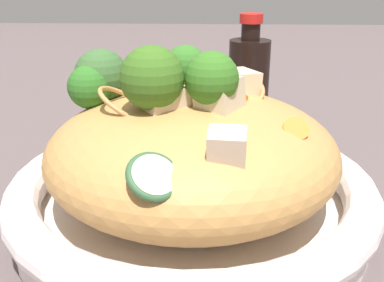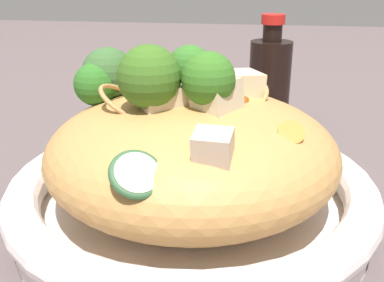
# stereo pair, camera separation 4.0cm
# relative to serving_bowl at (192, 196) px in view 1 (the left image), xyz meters

# --- Properties ---
(ground_plane) EXTENTS (3.00, 3.00, 0.00)m
(ground_plane) POSITION_rel_serving_bowl_xyz_m (0.00, 0.00, -0.03)
(ground_plane) COLOR #594C4C
(serving_bowl) EXTENTS (0.33, 0.33, 0.05)m
(serving_bowl) POSITION_rel_serving_bowl_xyz_m (0.00, 0.00, 0.00)
(serving_bowl) COLOR white
(serving_bowl) RESTS_ON ground_plane
(noodle_heap) EXTENTS (0.25, 0.25, 0.11)m
(noodle_heap) POSITION_rel_serving_bowl_xyz_m (0.00, 0.00, 0.04)
(noodle_heap) COLOR tan
(noodle_heap) RESTS_ON serving_bowl
(broccoli_florets) EXTENTS (0.12, 0.17, 0.07)m
(broccoli_florets) POSITION_rel_serving_bowl_xyz_m (0.01, 0.04, 0.11)
(broccoli_florets) COLOR #A0BA71
(broccoli_florets) RESTS_ON serving_bowl
(carrot_coins) EXTENTS (0.09, 0.10, 0.04)m
(carrot_coins) POSITION_rel_serving_bowl_xyz_m (0.00, -0.03, 0.09)
(carrot_coins) COLOR orange
(carrot_coins) RESTS_ON serving_bowl
(zucchini_slices) EXTENTS (0.25, 0.10, 0.04)m
(zucchini_slices) POSITION_rel_serving_bowl_xyz_m (0.03, -0.00, 0.08)
(zucchini_slices) COLOR beige
(zucchini_slices) RESTS_ON serving_bowl
(chicken_chunks) EXTENTS (0.16, 0.11, 0.04)m
(chicken_chunks) POSITION_rel_serving_bowl_xyz_m (-0.01, -0.02, 0.10)
(chicken_chunks) COLOR beige
(chicken_chunks) RESTS_ON serving_bowl
(soy_sauce_bottle) EXTENTS (0.06, 0.06, 0.16)m
(soy_sauce_bottle) POSITION_rel_serving_bowl_xyz_m (0.27, -0.07, 0.04)
(soy_sauce_bottle) COLOR black
(soy_sauce_bottle) RESTS_ON ground_plane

